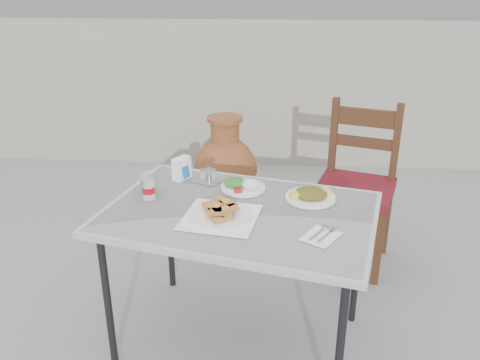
# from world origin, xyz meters

# --- Properties ---
(ground) EXTENTS (80.00, 80.00, 0.00)m
(ground) POSITION_xyz_m (0.00, 0.00, 0.00)
(ground) COLOR slate
(ground) RESTS_ON ground
(cafe_table) EXTENTS (1.27, 1.01, 0.68)m
(cafe_table) POSITION_xyz_m (0.01, 0.12, 0.63)
(cafe_table) COLOR black
(cafe_table) RESTS_ON ground
(pide_plate) EXTENTS (0.34, 0.34, 0.06)m
(pide_plate) POSITION_xyz_m (-0.06, 0.05, 0.71)
(pide_plate) COLOR white
(pide_plate) RESTS_ON cafe_table
(salad_rice_plate) EXTENTS (0.20, 0.20, 0.05)m
(salad_rice_plate) POSITION_xyz_m (0.01, 0.33, 0.70)
(salad_rice_plate) COLOR white
(salad_rice_plate) RESTS_ON cafe_table
(salad_chopped_plate) EXTENTS (0.22, 0.22, 0.05)m
(salad_chopped_plate) POSITION_xyz_m (0.32, 0.25, 0.70)
(salad_chopped_plate) COLOR white
(salad_chopped_plate) RESTS_ON cafe_table
(soda_can) EXTENTS (0.05, 0.05, 0.10)m
(soda_can) POSITION_xyz_m (-0.39, 0.20, 0.73)
(soda_can) COLOR silver
(soda_can) RESTS_ON cafe_table
(cola_glass) EXTENTS (0.06, 0.06, 0.09)m
(cola_glass) POSITION_xyz_m (-0.42, 0.28, 0.72)
(cola_glass) COLOR white
(cola_glass) RESTS_ON cafe_table
(napkin_holder) EXTENTS (0.09, 0.10, 0.11)m
(napkin_holder) POSITION_xyz_m (-0.28, 0.43, 0.74)
(napkin_holder) COLOR white
(napkin_holder) RESTS_ON cafe_table
(condiment_caddy) EXTENTS (0.13, 0.12, 0.07)m
(condiment_caddy) POSITION_xyz_m (-0.15, 0.40, 0.71)
(condiment_caddy) COLOR #ADADB4
(condiment_caddy) RESTS_ON cafe_table
(cutlery_napkin) EXTENTS (0.17, 0.18, 0.01)m
(cutlery_napkin) POSITION_xyz_m (0.34, -0.08, 0.68)
(cutlery_napkin) COLOR white
(cutlery_napkin) RESTS_ON cafe_table
(chair) EXTENTS (0.52, 0.52, 0.93)m
(chair) POSITION_xyz_m (0.63, 0.88, 0.48)
(chair) COLOR #351C0E
(chair) RESTS_ON ground
(terracotta_urn) EXTENTS (0.43, 0.43, 0.75)m
(terracotta_urn) POSITION_xyz_m (-0.16, 1.26, 0.35)
(terracotta_urn) COLOR brown
(terracotta_urn) RESTS_ON ground
(back_wall) EXTENTS (6.00, 0.25, 1.20)m
(back_wall) POSITION_xyz_m (0.00, 2.50, 0.60)
(back_wall) COLOR gray
(back_wall) RESTS_ON ground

